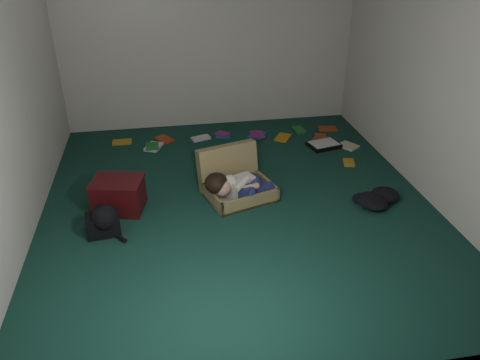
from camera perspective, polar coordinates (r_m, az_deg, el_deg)
name	(u,v)px	position (r m, az deg, el deg)	size (l,w,h in m)	color
floor	(238,202)	(4.94, -0.30, -2.73)	(4.50, 4.50, 0.00)	#164035
wall_back	(209,33)	(6.57, -3.83, 17.48)	(4.50, 4.50, 0.00)	silver
wall_front	(312,213)	(2.40, 8.78, -3.97)	(4.50, 4.50, 0.00)	silver
wall_left	(7,94)	(4.53, -26.48, 9.33)	(4.50, 4.50, 0.00)	silver
wall_right	(436,72)	(5.12, 22.83, 12.08)	(4.50, 4.50, 0.00)	silver
suitcase	(235,181)	(5.04, -0.61, -0.12)	(0.84, 0.83, 0.50)	#9C8A56
person	(238,186)	(4.86, -0.21, -0.68)	(0.76, 0.38, 0.31)	silver
maroon_bin	(119,195)	(4.89, -14.59, -1.77)	(0.57, 0.49, 0.34)	#440D11
backpack	(103,223)	(4.59, -16.35, -5.08)	(0.38, 0.30, 0.23)	black
clothing_pile	(377,198)	(5.10, 16.31, -2.11)	(0.39, 0.32, 0.13)	black
paper_tray	(324,145)	(6.27, 10.18, 4.26)	(0.45, 0.38, 0.06)	black
book_scatter	(254,140)	(6.36, 1.71, 4.92)	(3.14, 1.37, 0.02)	gold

